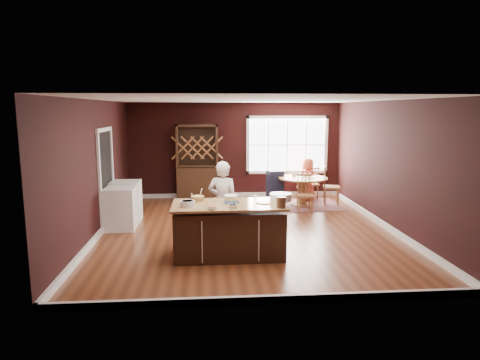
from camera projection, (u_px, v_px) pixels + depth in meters
name	position (u px, v px, depth m)	size (l,w,h in m)	color
room_shell	(247.00, 167.00, 8.78)	(7.00, 7.00, 7.00)	brown
window	(287.00, 145.00, 12.28)	(2.36, 0.10, 1.66)	white
doorway	(107.00, 179.00, 9.19)	(0.08, 1.26, 2.13)	white
kitchen_island	(229.00, 231.00, 7.38)	(1.93, 1.01, 0.92)	#322115
dining_table	(303.00, 185.00, 11.22)	(1.28, 1.28, 0.75)	olive
baker	(223.00, 202.00, 8.04)	(0.57, 0.38, 1.57)	beige
layer_cake	(231.00, 199.00, 7.36)	(0.33, 0.33, 0.13)	silver
bowl_blue	(187.00, 204.00, 7.08)	(0.25, 0.25, 0.10)	white
bowl_yellow	(198.00, 199.00, 7.52)	(0.23, 0.23, 0.09)	olive
bowl_pink	(212.00, 208.00, 6.87)	(0.16, 0.16, 0.06)	silver
bowl_olive	(233.00, 206.00, 6.98)	(0.15, 0.15, 0.06)	beige
drinking_glass	(255.00, 200.00, 7.27)	(0.07, 0.07, 0.14)	silver
dinner_plate	(264.00, 202.00, 7.36)	(0.26, 0.26, 0.02)	beige
white_tub	(281.00, 197.00, 7.53)	(0.38, 0.38, 0.13)	white
stoneware_crock	(281.00, 202.00, 6.99)	(0.15, 0.15, 0.18)	brown
rug	(302.00, 205.00, 11.31)	(2.00, 1.54, 0.01)	brown
chair_east	(332.00, 185.00, 11.27)	(0.44, 0.42, 1.06)	brown
chair_south	(305.00, 194.00, 10.44)	(0.40, 0.38, 0.95)	brown
chair_north	(311.00, 183.00, 12.06)	(0.39, 0.37, 0.93)	olive
seated_woman	(307.00, 180.00, 11.74)	(0.59, 0.38, 1.20)	#C2583C
high_chair	(275.00, 186.00, 11.50)	(0.38, 0.38, 0.93)	black
toddler	(273.00, 173.00, 11.46)	(0.18, 0.14, 0.26)	#8CA5BF
table_plate	(312.00, 177.00, 11.14)	(0.22, 0.22, 0.02)	beige
table_cup	(294.00, 174.00, 11.36)	(0.13, 0.13, 0.10)	white
hutch	(197.00, 162.00, 11.91)	(1.15, 0.48, 2.10)	black
washer	(120.00, 209.00, 9.00)	(0.62, 0.60, 0.90)	white
dryer	(126.00, 201.00, 9.62)	(0.64, 0.62, 0.92)	white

